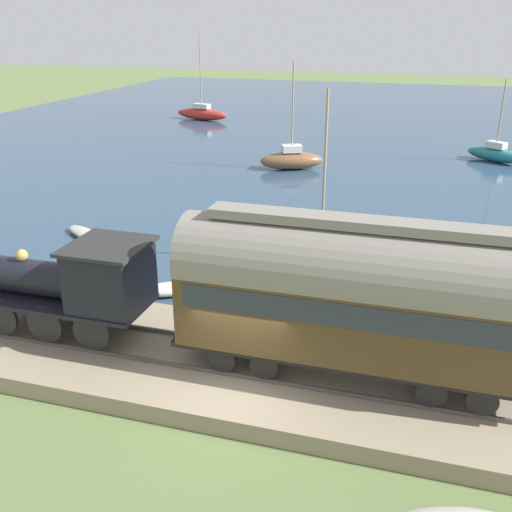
{
  "coord_description": "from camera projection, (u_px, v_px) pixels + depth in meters",
  "views": [
    {
      "loc": [
        -12.5,
        -4.26,
        9.47
      ],
      "look_at": [
        7.11,
        1.63,
        1.26
      ],
      "focal_mm": 42.0,
      "sensor_mm": 36.0,
      "label": 1
    }
  ],
  "objects": [
    {
      "name": "rowboat_mid_harbor",
      "position": [
        86.0,
        234.0,
        27.58
      ],
      "size": [
        2.27,
        2.95,
        0.31
      ],
      "rotation": [
        0.0,
        0.0,
        -0.55
      ],
      "color": "#B7B2A3",
      "rests_on": "harbor_water"
    },
    {
      "name": "rowboat_off_pier",
      "position": [
        170.0,
        289.0,
        21.8
      ],
      "size": [
        1.96,
        2.52,
        0.45
      ],
      "rotation": [
        0.0,
        0.0,
        0.52
      ],
      "color": "beige",
      "rests_on": "harbor_water"
    },
    {
      "name": "sailboat_brown",
      "position": [
        292.0,
        159.0,
        39.67
      ],
      "size": [
        3.06,
        4.46,
        6.85
      ],
      "rotation": [
        0.0,
        0.0,
        0.4
      ],
      "color": "brown",
      "rests_on": "harbor_water"
    },
    {
      "name": "ground_plane",
      "position": [
        238.0,
        403.0,
        15.77
      ],
      "size": [
        200.0,
        200.0,
        0.0
      ],
      "primitive_type": "plane",
      "color": "#607542"
    },
    {
      "name": "rail_embankment",
      "position": [
        251.0,
        370.0,
        16.76
      ],
      "size": [
        5.3,
        56.0,
        0.63
      ],
      "color": "gray",
      "rests_on": "ground"
    },
    {
      "name": "sailboat_black",
      "position": [
        321.0,
        257.0,
        24.18
      ],
      "size": [
        3.11,
        5.19,
        7.05
      ],
      "rotation": [
        0.0,
        0.0,
        -0.37
      ],
      "color": "black",
      "rests_on": "harbor_water"
    },
    {
      "name": "harbor_water",
      "position": [
        389.0,
        127.0,
        55.04
      ],
      "size": [
        80.0,
        80.0,
        0.01
      ],
      "color": "#2D4760",
      "rests_on": "ground"
    },
    {
      "name": "sailboat_red",
      "position": [
        202.0,
        113.0,
        58.71
      ],
      "size": [
        2.43,
        5.79,
        8.0
      ],
      "rotation": [
        0.0,
        0.0,
        -0.21
      ],
      "color": "#B72D23",
      "rests_on": "harbor_water"
    },
    {
      "name": "sailboat_teal",
      "position": [
        495.0,
        154.0,
        41.82
      ],
      "size": [
        3.42,
        4.21,
        5.59
      ],
      "rotation": [
        0.0,
        0.0,
        -0.6
      ],
      "color": "#1E707A",
      "rests_on": "harbor_water"
    },
    {
      "name": "passenger_coach",
      "position": [
        354.0,
        293.0,
        15.01
      ],
      "size": [
        2.28,
        9.36,
        4.37
      ],
      "color": "black",
      "rests_on": "rail_embankment"
    },
    {
      "name": "rowboat_near_shore",
      "position": [
        396.0,
        317.0,
        19.89
      ],
      "size": [
        2.36,
        2.41,
        0.32
      ],
      "rotation": [
        0.0,
        0.0,
        -0.76
      ],
      "color": "#B7B2A3",
      "rests_on": "harbor_water"
    },
    {
      "name": "rowboat_far_out",
      "position": [
        443.0,
        274.0,
        23.06
      ],
      "size": [
        1.87,
        2.31,
        0.47
      ],
      "rotation": [
        0.0,
        0.0,
        0.51
      ],
      "color": "beige",
      "rests_on": "harbor_water"
    },
    {
      "name": "steam_locomotive",
      "position": [
        74.0,
        280.0,
        17.44
      ],
      "size": [
        2.23,
        6.12,
        3.47
      ],
      "color": "black",
      "rests_on": "rail_embankment"
    }
  ]
}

